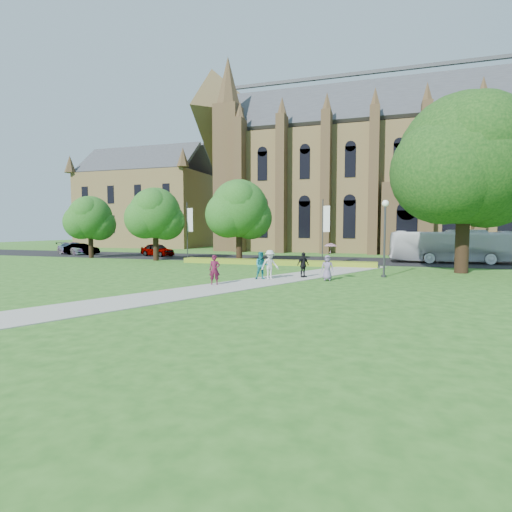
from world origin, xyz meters
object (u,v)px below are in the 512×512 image
(car_0, at_px, (157,250))
(car_2, at_px, (74,248))
(tour_coach, at_px, (452,246))
(streetlamp, at_px, (385,229))
(pedestrian_0, at_px, (215,270))
(car_1, at_px, (82,249))
(large_tree, at_px, (465,160))

(car_0, bearing_deg, car_2, 107.45)
(tour_coach, height_order, car_0, tour_coach)
(streetlamp, height_order, pedestrian_0, streetlamp)
(car_1, bearing_deg, streetlamp, -115.33)
(large_tree, relative_size, car_2, 2.52)
(tour_coach, bearing_deg, car_1, 87.35)
(pedestrian_0, bearing_deg, car_2, 124.57)
(streetlamp, relative_size, tour_coach, 0.46)
(car_2, bearing_deg, car_0, -72.28)
(tour_coach, xyz_separation_m, car_1, (-42.39, -1.23, -0.89))
(large_tree, xyz_separation_m, car_0, (-31.17, 8.38, -7.59))
(pedestrian_0, bearing_deg, large_tree, 17.36)
(streetlamp, relative_size, pedestrian_0, 3.01)
(car_0, xyz_separation_m, pedestrian_0, (16.22, -19.98, 0.13))
(streetlamp, distance_m, large_tree, 8.73)
(car_0, distance_m, car_2, 12.13)
(car_2, height_order, pedestrian_0, pedestrian_0)
(tour_coach, bearing_deg, car_0, 86.99)
(car_0, bearing_deg, large_tree, -88.26)
(car_2, xyz_separation_m, pedestrian_0, (28.35, -19.84, 0.13))
(car_0, bearing_deg, car_1, 109.56)
(large_tree, bearing_deg, car_1, 169.32)
(large_tree, distance_m, car_0, 33.15)
(streetlamp, xyz_separation_m, large_tree, (5.50, 4.50, 5.07))
(streetlamp, bearing_deg, tour_coach, 65.60)
(large_tree, height_order, pedestrian_0, large_tree)
(tour_coach, bearing_deg, streetlamp, 151.29)
(car_0, height_order, car_1, car_0)
(car_1, bearing_deg, large_tree, -107.16)
(car_0, height_order, car_2, car_2)
(streetlamp, bearing_deg, car_2, 161.38)
(tour_coach, xyz_separation_m, pedestrian_0, (-15.62, -20.70, -0.70))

